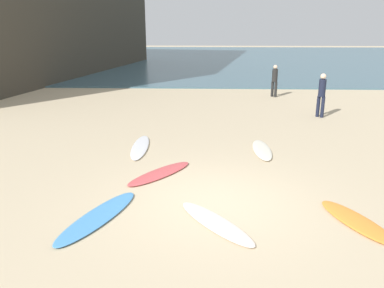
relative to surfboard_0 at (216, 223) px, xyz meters
The scene contains 10 objects.
ground_plane 0.99m from the surfboard_0, 90.98° to the left, with size 120.00×120.00×0.00m, color #C6B28E.
ocean_water 35.88m from the surfboard_0, 90.03° to the left, with size 120.00×40.00×0.08m, color #426675.
surfboard_0 is the anchor object (origin of this frame).
surfboard_1 5.11m from the surfboard_0, 115.67° to the left, with size 0.48×2.45×0.07m, color white.
surfboard_2 4.70m from the surfboard_0, 71.79° to the left, with size 0.51×1.98×0.08m, color silver.
surfboard_3 2.70m from the surfboard_0, ahead, with size 0.57×1.90×0.07m, color orange.
surfboard_4 2.30m from the surfboard_0, behind, with size 0.58×2.44×0.07m, color #4992D6.
surfboard_5 2.82m from the surfboard_0, 118.62° to the left, with size 0.54×2.13×0.07m, color #D14F51.
beachgoer_near 10.04m from the surfboard_0, 63.92° to the left, with size 0.40×0.40×1.76m.
beachgoer_mid 13.90m from the surfboard_0, 76.38° to the left, with size 0.40×0.40×1.63m.
Camera 1 is at (-0.18, -7.56, 3.65)m, focal length 36.23 mm.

